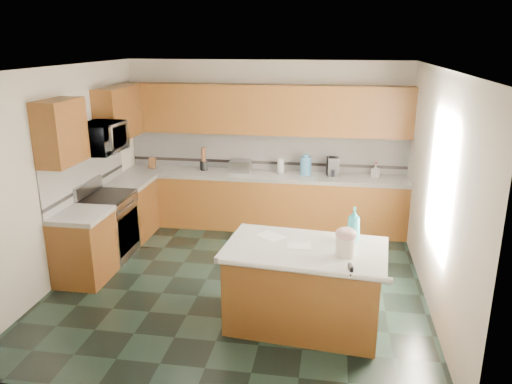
% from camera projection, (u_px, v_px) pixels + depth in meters
% --- Properties ---
extents(floor, '(4.60, 4.60, 0.00)m').
position_uv_depth(floor, '(240.00, 282.00, 6.46)').
color(floor, black).
rests_on(floor, ground).
extents(ceiling, '(4.60, 4.60, 0.00)m').
position_uv_depth(ceiling, '(238.00, 68.00, 5.67)').
color(ceiling, white).
rests_on(ceiling, ground).
extents(wall_back, '(4.60, 0.04, 2.70)m').
position_uv_depth(wall_back, '(266.00, 144.00, 8.25)').
color(wall_back, silver).
rests_on(wall_back, ground).
extents(wall_front, '(4.60, 0.04, 2.70)m').
position_uv_depth(wall_front, '(182.00, 262.00, 3.88)').
color(wall_front, silver).
rests_on(wall_front, ground).
extents(wall_left, '(0.04, 4.60, 2.70)m').
position_uv_depth(wall_left, '(63.00, 174.00, 6.42)').
color(wall_left, silver).
rests_on(wall_left, ground).
extents(wall_right, '(0.04, 4.60, 2.70)m').
position_uv_depth(wall_right, '(438.00, 191.00, 5.71)').
color(wall_right, silver).
rests_on(wall_right, ground).
extents(back_base_cab, '(4.60, 0.60, 0.86)m').
position_uv_depth(back_base_cab, '(263.00, 202.00, 8.22)').
color(back_base_cab, '#3A200D').
rests_on(back_base_cab, ground).
extents(back_countertop, '(4.60, 0.64, 0.06)m').
position_uv_depth(back_countertop, '(263.00, 176.00, 8.09)').
color(back_countertop, white).
rests_on(back_countertop, back_base_cab).
extents(back_upper_cab, '(4.60, 0.33, 0.78)m').
position_uv_depth(back_upper_cab, '(265.00, 110.00, 7.91)').
color(back_upper_cab, '#3A200D').
rests_on(back_upper_cab, wall_back).
extents(back_backsplash, '(4.60, 0.02, 0.63)m').
position_uv_depth(back_backsplash, '(266.00, 151.00, 8.26)').
color(back_backsplash, silver).
rests_on(back_backsplash, back_countertop).
extents(back_accent_band, '(4.60, 0.01, 0.05)m').
position_uv_depth(back_accent_band, '(266.00, 163.00, 8.31)').
color(back_accent_band, black).
rests_on(back_accent_band, back_countertop).
extents(left_base_cab_rear, '(0.60, 0.82, 0.86)m').
position_uv_depth(left_base_cab_rear, '(131.00, 210.00, 7.86)').
color(left_base_cab_rear, '#3A200D').
rests_on(left_base_cab_rear, ground).
extents(left_counter_rear, '(0.64, 0.82, 0.06)m').
position_uv_depth(left_counter_rear, '(129.00, 182.00, 7.72)').
color(left_counter_rear, white).
rests_on(left_counter_rear, left_base_cab_rear).
extents(left_base_cab_front, '(0.60, 0.72, 0.86)m').
position_uv_depth(left_base_cab_front, '(84.00, 249.00, 6.41)').
color(left_base_cab_front, '#3A200D').
rests_on(left_base_cab_front, ground).
extents(left_counter_front, '(0.64, 0.72, 0.06)m').
position_uv_depth(left_counter_front, '(80.00, 215.00, 6.28)').
color(left_counter_front, white).
rests_on(left_counter_front, left_base_cab_front).
extents(left_backsplash, '(0.02, 2.30, 0.63)m').
position_uv_depth(left_backsplash, '(86.00, 172.00, 6.97)').
color(left_backsplash, silver).
rests_on(left_backsplash, wall_left).
extents(left_accent_band, '(0.01, 2.30, 0.05)m').
position_uv_depth(left_accent_band, '(88.00, 185.00, 7.02)').
color(left_accent_band, black).
rests_on(left_accent_band, wall_left).
extents(left_upper_cab_rear, '(0.33, 1.09, 0.78)m').
position_uv_depth(left_upper_cab_rear, '(119.00, 113.00, 7.56)').
color(left_upper_cab_rear, '#3A200D').
rests_on(left_upper_cab_rear, wall_left).
extents(left_upper_cab_front, '(0.33, 0.72, 0.78)m').
position_uv_depth(left_upper_cab_front, '(61.00, 132.00, 5.99)').
color(left_upper_cab_front, '#3A200D').
rests_on(left_upper_cab_front, wall_left).
extents(range_body, '(0.60, 0.76, 0.88)m').
position_uv_depth(range_body, '(109.00, 227.00, 7.11)').
color(range_body, '#B7B7BC').
rests_on(range_body, ground).
extents(range_oven_door, '(0.02, 0.68, 0.55)m').
position_uv_depth(range_oven_door, '(129.00, 231.00, 7.08)').
color(range_oven_door, black).
rests_on(range_oven_door, range_body).
extents(range_cooktop, '(0.62, 0.78, 0.04)m').
position_uv_depth(range_cooktop, '(106.00, 197.00, 6.97)').
color(range_cooktop, black).
rests_on(range_cooktop, range_body).
extents(range_handle, '(0.02, 0.66, 0.02)m').
position_uv_depth(range_handle, '(128.00, 206.00, 6.96)').
color(range_handle, '#B7B7BC').
rests_on(range_handle, range_body).
extents(range_backguard, '(0.06, 0.76, 0.18)m').
position_uv_depth(range_backguard, '(88.00, 188.00, 6.98)').
color(range_backguard, '#B7B7BC').
rests_on(range_backguard, range_body).
extents(microwave, '(0.50, 0.73, 0.41)m').
position_uv_depth(microwave, '(101.00, 138.00, 6.73)').
color(microwave, '#B7B7BC').
rests_on(microwave, wall_left).
extents(island_base, '(1.66, 1.05, 0.86)m').
position_uv_depth(island_base, '(304.00, 289.00, 5.38)').
color(island_base, '#3A200D').
rests_on(island_base, ground).
extents(island_top, '(1.77, 1.16, 0.06)m').
position_uv_depth(island_top, '(305.00, 250.00, 5.25)').
color(island_top, white).
rests_on(island_top, island_base).
extents(island_bullnose, '(1.68, 0.22, 0.06)m').
position_uv_depth(island_bullnose, '(302.00, 271.00, 4.77)').
color(island_bullnose, white).
rests_on(island_bullnose, island_base).
extents(treat_jar, '(0.23, 0.23, 0.20)m').
position_uv_depth(treat_jar, '(345.00, 246.00, 5.00)').
color(treat_jar, silver).
rests_on(treat_jar, island_top).
extents(treat_jar_lid, '(0.22, 0.22, 0.13)m').
position_uv_depth(treat_jar_lid, '(346.00, 234.00, 4.96)').
color(treat_jar_lid, '#D8A3A7').
rests_on(treat_jar_lid, treat_jar).
extents(treat_jar_knob, '(0.07, 0.02, 0.02)m').
position_uv_depth(treat_jar_knob, '(346.00, 230.00, 4.95)').
color(treat_jar_knob, tan).
rests_on(treat_jar_knob, treat_jar_lid).
extents(treat_jar_knob_end_l, '(0.04, 0.04, 0.04)m').
position_uv_depth(treat_jar_knob_end_l, '(343.00, 229.00, 4.95)').
color(treat_jar_knob_end_l, tan).
rests_on(treat_jar_knob_end_l, treat_jar_lid).
extents(treat_jar_knob_end_r, '(0.04, 0.04, 0.04)m').
position_uv_depth(treat_jar_knob_end_r, '(350.00, 230.00, 4.94)').
color(treat_jar_knob_end_r, tan).
rests_on(treat_jar_knob_end_r, treat_jar_lid).
extents(soap_bottle_island, '(0.17, 0.17, 0.38)m').
position_uv_depth(soap_bottle_island, '(354.00, 224.00, 5.34)').
color(soap_bottle_island, teal).
rests_on(soap_bottle_island, island_top).
extents(paper_sheet_a, '(0.27, 0.21, 0.00)m').
position_uv_depth(paper_sheet_a, '(299.00, 246.00, 5.27)').
color(paper_sheet_a, white).
rests_on(paper_sheet_a, island_top).
extents(paper_sheet_b, '(0.35, 0.34, 0.00)m').
position_uv_depth(paper_sheet_b, '(271.00, 236.00, 5.53)').
color(paper_sheet_b, white).
rests_on(paper_sheet_b, island_top).
extents(clamp_body, '(0.05, 0.10, 0.09)m').
position_uv_depth(clamp_body, '(350.00, 269.00, 4.71)').
color(clamp_body, black).
rests_on(clamp_body, island_top).
extents(clamp_handle, '(0.02, 0.07, 0.02)m').
position_uv_depth(clamp_handle, '(350.00, 274.00, 4.66)').
color(clamp_handle, black).
rests_on(clamp_handle, island_top).
extents(knife_block, '(0.11, 0.14, 0.21)m').
position_uv_depth(knife_block, '(152.00, 163.00, 8.39)').
color(knife_block, '#472814').
rests_on(knife_block, back_countertop).
extents(utensil_crock, '(0.12, 0.12, 0.16)m').
position_uv_depth(utensil_crock, '(204.00, 166.00, 8.28)').
color(utensil_crock, black).
rests_on(utensil_crock, back_countertop).
extents(utensil_bundle, '(0.07, 0.07, 0.23)m').
position_uv_depth(utensil_bundle, '(204.00, 154.00, 8.23)').
color(utensil_bundle, '#472814').
rests_on(utensil_bundle, utensil_crock).
extents(toaster_oven, '(0.34, 0.23, 0.20)m').
position_uv_depth(toaster_oven, '(240.00, 166.00, 8.16)').
color(toaster_oven, '#B7B7BC').
rests_on(toaster_oven, back_countertop).
extents(toaster_oven_door, '(0.30, 0.01, 0.16)m').
position_uv_depth(toaster_oven_door, '(239.00, 168.00, 8.05)').
color(toaster_oven_door, black).
rests_on(toaster_oven_door, toaster_oven).
extents(paper_towel, '(0.11, 0.11, 0.24)m').
position_uv_depth(paper_towel, '(281.00, 166.00, 8.10)').
color(paper_towel, white).
rests_on(paper_towel, back_countertop).
extents(paper_towel_base, '(0.16, 0.16, 0.01)m').
position_uv_depth(paper_towel_base, '(281.00, 172.00, 8.13)').
color(paper_towel_base, '#B7B7BC').
rests_on(paper_towel_base, back_countertop).
extents(water_jug, '(0.18, 0.18, 0.29)m').
position_uv_depth(water_jug, '(306.00, 166.00, 7.99)').
color(water_jug, teal).
rests_on(water_jug, back_countertop).
extents(water_jug_neck, '(0.08, 0.08, 0.04)m').
position_uv_depth(water_jug_neck, '(306.00, 156.00, 7.94)').
color(water_jug_neck, teal).
rests_on(water_jug_neck, water_jug).
extents(coffee_maker, '(0.21, 0.22, 0.30)m').
position_uv_depth(coffee_maker, '(333.00, 166.00, 7.94)').
color(coffee_maker, black).
rests_on(coffee_maker, back_countertop).
extents(coffee_carafe, '(0.12, 0.12, 0.12)m').
position_uv_depth(coffee_carafe, '(332.00, 172.00, 7.93)').
color(coffee_carafe, black).
rests_on(coffee_carafe, back_countertop).
extents(soap_bottle_back, '(0.14, 0.14, 0.22)m').
position_uv_depth(soap_bottle_back, '(375.00, 171.00, 7.82)').
color(soap_bottle_back, white).
rests_on(soap_bottle_back, back_countertop).
extents(soap_back_cap, '(0.02, 0.02, 0.03)m').
position_uv_depth(soap_back_cap, '(376.00, 163.00, 7.79)').
color(soap_back_cap, red).
rests_on(soap_back_cap, soap_bottle_back).
extents(window_light_proxy, '(0.02, 1.40, 1.10)m').
position_uv_depth(window_light_proxy, '(440.00, 183.00, 5.48)').
color(window_light_proxy, white).
rests_on(window_light_proxy, wall_right).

